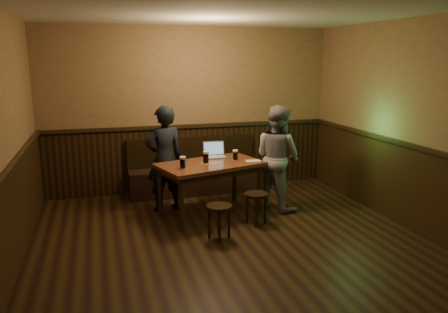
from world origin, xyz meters
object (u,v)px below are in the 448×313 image
at_px(pint_mid, 206,157).
at_px(pint_right, 235,155).
at_px(person_suit, 164,159).
at_px(person_grey, 278,157).
at_px(stool_left, 219,212).
at_px(pint_left, 183,162).
at_px(bench, 194,175).
at_px(laptop, 215,153).
at_px(pub_table, 210,170).
at_px(stool_right, 256,199).

bearing_deg(pint_mid, pint_right, 8.85).
distance_m(person_suit, person_grey, 1.71).
distance_m(stool_left, pint_left, 0.92).
bearing_deg(pint_left, person_grey, 9.07).
bearing_deg(pint_mid, stool_left, -93.55).
xyz_separation_m(bench, laptop, (0.16, -0.79, 0.54)).
distance_m(pint_left, pint_right, 0.90).
height_order(bench, person_suit, person_suit).
distance_m(pint_right, person_grey, 0.67).
relative_size(stool_left, pint_right, 2.87).
height_order(pub_table, stool_right, pub_table).
bearing_deg(person_grey, person_suit, 53.59).
distance_m(pub_table, pint_right, 0.45).
relative_size(pint_mid, laptop, 0.51).
bearing_deg(pub_table, stool_left, -113.90).
xyz_separation_m(stool_left, stool_right, (0.64, 0.35, -0.00)).
bearing_deg(pint_mid, person_grey, 1.30).
bearing_deg(pint_right, laptop, 130.06).
bearing_deg(person_suit, bench, -141.06).
xyz_separation_m(stool_left, person_suit, (-0.49, 1.29, 0.44)).
relative_size(bench, pint_right, 14.16).
relative_size(pub_table, pint_left, 9.75).
bearing_deg(stool_left, bench, 86.65).
bearing_deg(laptop, person_suit, -178.75).
distance_m(pint_mid, pint_right, 0.47).
distance_m(stool_right, pint_left, 1.14).
height_order(bench, person_grey, person_grey).
xyz_separation_m(stool_right, pint_left, (-0.96, 0.33, 0.52)).
bearing_deg(person_suit, stool_right, 127.89).
relative_size(stool_left, person_grey, 0.28).
bearing_deg(pub_table, bench, 73.75).
bearing_deg(pint_left, stool_left, -64.44).
bearing_deg(stool_left, stool_right, 29.13).
xyz_separation_m(pub_table, pint_right, (0.40, 0.08, 0.18)).
relative_size(person_suit, person_grey, 1.01).
xyz_separation_m(stool_left, person_grey, (1.19, 0.92, 0.44)).
bearing_deg(stool_left, person_grey, 37.90).
xyz_separation_m(laptop, person_suit, (-0.77, 0.03, -0.05)).
relative_size(stool_right, laptop, 1.29).
bearing_deg(pint_right, stool_left, -118.37).
bearing_deg(pint_left, stool_right, -18.78).
xyz_separation_m(bench, pub_table, (0.00, -1.16, 0.37)).
height_order(pint_left, laptop, laptop).
height_order(stool_right, pint_mid, pint_mid).
distance_m(bench, pub_table, 1.21).
height_order(pint_right, person_grey, person_grey).
xyz_separation_m(pint_mid, person_grey, (1.13, 0.03, -0.08)).
height_order(pint_left, person_grey, person_grey).
relative_size(pub_table, person_grey, 1.03).
distance_m(bench, stool_left, 2.05).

